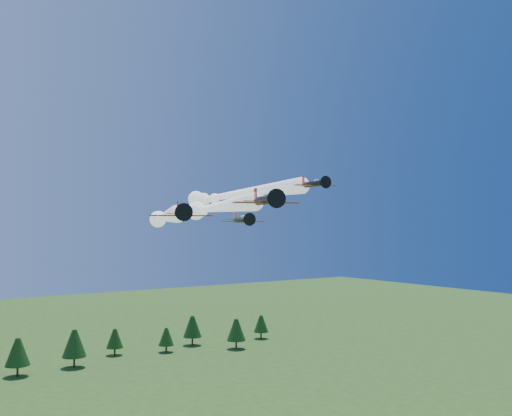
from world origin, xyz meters
TOP-DOWN VIEW (x-y plane):
  - plane_lead at (6.29, 20.38)m, footprint 20.57×51.49m
  - plane_left at (2.35, 32.50)m, footprint 25.29×55.03m
  - plane_right at (15.42, 29.36)m, footprint 14.59×57.87m
  - plane_slot at (3.37, 7.02)m, footprint 7.04×7.78m
  - treeline at (-4.78, 109.50)m, footprint 175.49×21.47m

SIDE VIEW (x-z plane):
  - treeline at x=-4.78m, z-range 0.76..12.19m
  - plane_slot at x=3.37m, z-range 42.51..44.97m
  - plane_left at x=2.35m, z-range 42.64..46.34m
  - plane_lead at x=6.29m, z-range 44.17..47.87m
  - plane_right at x=15.42m, z-range 47.10..50.80m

